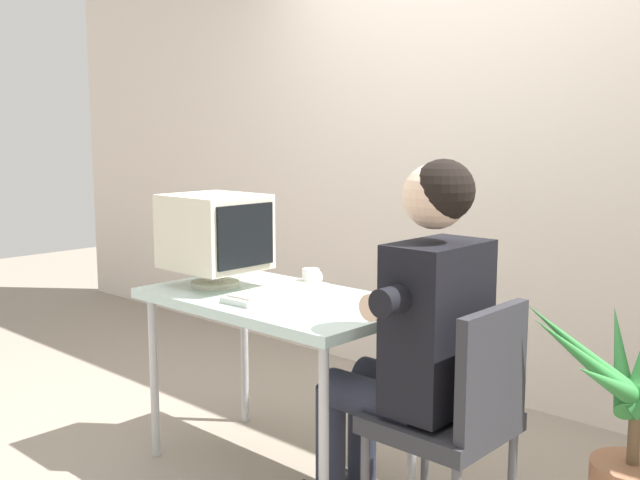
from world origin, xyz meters
TOP-DOWN VIEW (x-y plane):
  - ground_plane at (0.00, 0.00)m, footprint 12.00×12.00m
  - wall_back at (0.30, 1.40)m, footprint 8.00×0.10m
  - desk at (0.00, 0.00)m, footprint 1.11×0.64m
  - crt_monitor at (-0.32, -0.05)m, footprint 0.40×0.34m
  - keyboard at (-0.00, 0.00)m, footprint 0.17×0.48m
  - office_chair at (0.87, -0.02)m, footprint 0.41×0.41m
  - person_seated at (0.69, -0.02)m, footprint 0.68×0.56m
  - potted_plant at (1.28, 0.42)m, footprint 0.78×0.81m
  - desk_mug at (0.00, 0.20)m, footprint 0.07×0.08m

SIDE VIEW (x-z plane):
  - ground_plane at x=0.00m, z-range 0.00..0.00m
  - potted_plant at x=1.28m, z-range -0.03..0.87m
  - office_chair at x=0.87m, z-range 0.06..0.92m
  - desk at x=0.00m, z-range 0.31..1.06m
  - person_seated at x=0.69m, z-range 0.07..1.38m
  - keyboard at x=0.00m, z-range 0.74..0.78m
  - desk_mug at x=0.00m, z-range 0.75..0.83m
  - crt_monitor at x=-0.32m, z-range 0.78..1.17m
  - wall_back at x=0.30m, z-range 0.00..3.00m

